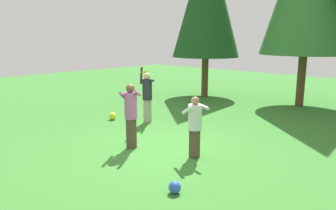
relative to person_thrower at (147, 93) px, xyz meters
The scene contains 7 objects.
ground_plane 2.97m from the person_thrower, 38.28° to the right, with size 40.00×40.00×0.00m, color #387A2D.
person_thrower is the anchor object (origin of this frame).
person_catcher 2.76m from the person_thrower, 52.39° to the right, with size 0.74×0.77×1.78m.
person_bystander 3.72m from the person_thrower, 24.60° to the right, with size 0.65×0.62×1.57m.
frisbee 1.17m from the person_thrower, 48.94° to the right, with size 0.29×0.29×0.08m.
ball_yellow 1.67m from the person_thrower, 153.57° to the right, with size 0.27×0.27×0.27m, color yellow.
ball_blue 5.53m from the person_thrower, 37.61° to the right, with size 0.25×0.25×0.25m, color blue.
Camera 1 is at (6.05, -5.95, 2.99)m, focal length 34.56 mm.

